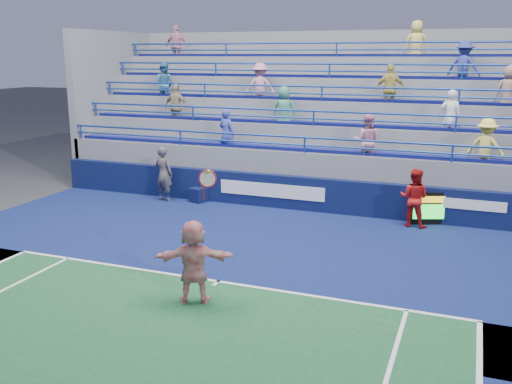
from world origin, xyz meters
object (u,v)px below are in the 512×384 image
at_px(judge_chair, 198,194).
at_px(line_judge, 164,174).
at_px(serve_speed_board, 433,208).
at_px(ball_girl, 414,198).
at_px(tennis_player, 194,262).

bearing_deg(judge_chair, line_judge, -167.64).
relative_size(serve_speed_board, ball_girl, 0.80).
relative_size(judge_chair, ball_girl, 0.51).
distance_m(judge_chair, ball_girl, 7.20).
relative_size(serve_speed_board, line_judge, 0.72).
bearing_deg(ball_girl, line_judge, 8.00).
bearing_deg(serve_speed_board, judge_chair, -179.22).
bearing_deg(ball_girl, serve_speed_board, -133.85).
bearing_deg(judge_chair, tennis_player, -63.87).
height_order(line_judge, ball_girl, line_judge).
relative_size(judge_chair, tennis_player, 0.31).
bearing_deg(tennis_player, judge_chair, 116.13).
bearing_deg(ball_girl, tennis_player, 71.26).
bearing_deg(judge_chair, serve_speed_board, 0.78).
bearing_deg(line_judge, judge_chair, -159.05).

